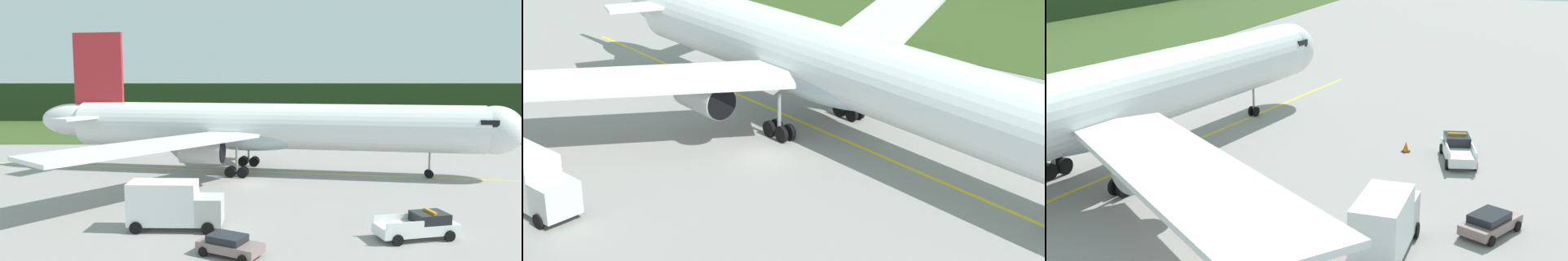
{
  "view_description": "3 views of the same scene",
  "coord_description": "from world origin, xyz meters",
  "views": [
    {
      "loc": [
        1.22,
        -48.37,
        11.06
      ],
      "look_at": [
        1.39,
        5.5,
        4.97
      ],
      "focal_mm": 32.65,
      "sensor_mm": 36.0,
      "label": 1
    },
    {
      "loc": [
        35.77,
        -38.62,
        22.4
      ],
      "look_at": [
        5.39,
        -3.99,
        4.48
      ],
      "focal_mm": 57.82,
      "sensor_mm": 36.0,
      "label": 2
    },
    {
      "loc": [
        -37.38,
        -20.87,
        16.11
      ],
      "look_at": [
        5.56,
        -6.93,
        3.27
      ],
      "focal_mm": 46.3,
      "sensor_mm": 36.0,
      "label": 3
    }
  ],
  "objects": [
    {
      "name": "staff_car",
      "position": [
        -0.74,
        -19.88,
        0.7
      ],
      "size": [
        4.4,
        3.48,
        1.3
      ],
      "color": "gray",
      "rests_on": "ground"
    },
    {
      "name": "taxiway_centerline_main",
      "position": [
        2.41,
        6.05,
        0.0
      ],
      "size": [
        73.16,
        13.11,
        0.01
      ],
      "primitive_type": "cube",
      "rotation": [
        0.0,
        0.0,
        -0.17
      ],
      "color": "yellow",
      "rests_on": "ground"
    },
    {
      "name": "airliner",
      "position": [
        1.56,
        6.2,
        5.28
      ],
      "size": [
        56.0,
        48.09,
        16.39
      ],
      "color": "silver",
      "rests_on": "ground"
    },
    {
      "name": "apron_cone",
      "position": [
        13.1,
        -12.67,
        0.4
      ],
      "size": [
        0.66,
        0.66,
        0.83
      ],
      "color": "black",
      "rests_on": "ground"
    },
    {
      "name": "ops_pickup_truck",
      "position": [
        12.12,
        -16.76,
        0.9
      ],
      "size": [
        5.97,
        3.24,
        1.94
      ],
      "color": "white",
      "rests_on": "ground"
    },
    {
      "name": "ground",
      "position": [
        0.0,
        0.0,
        0.0
      ],
      "size": [
        320.0,
        320.0,
        0.0
      ],
      "primitive_type": "plane",
      "color": "gray"
    },
    {
      "name": "catering_truck",
      "position": [
        -5.2,
        -14.72,
        1.85
      ],
      "size": [
        6.84,
        2.8,
        3.68
      ],
      "color": "beige",
      "rests_on": "ground"
    }
  ]
}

